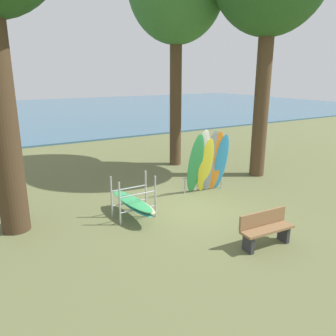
% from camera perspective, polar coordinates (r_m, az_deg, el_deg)
% --- Properties ---
extents(ground_plane, '(80.00, 80.00, 0.00)m').
position_cam_1_polar(ground_plane, '(10.49, 3.82, -6.95)').
color(ground_plane, '#60663D').
extents(lake_water, '(80.00, 36.00, 0.10)m').
position_cam_1_polar(lake_water, '(38.48, -22.51, 8.64)').
color(lake_water, '#38607A').
rests_on(lake_water, ground).
extents(leaning_board_pile, '(1.65, 0.83, 2.31)m').
position_cam_1_polar(leaning_board_pile, '(11.62, 6.78, 0.85)').
color(leaning_board_pile, '#339E56').
rests_on(leaning_board_pile, ground).
extents(board_storage_rack, '(1.15, 2.13, 1.25)m').
position_cam_1_polar(board_storage_rack, '(9.79, -5.86, -5.73)').
color(board_storage_rack, '#9EA0A5').
rests_on(board_storage_rack, ground).
extents(park_bench, '(1.42, 0.49, 0.85)m').
position_cam_1_polar(park_bench, '(8.56, 16.18, -9.75)').
color(park_bench, '#2D2D33').
rests_on(park_bench, ground).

